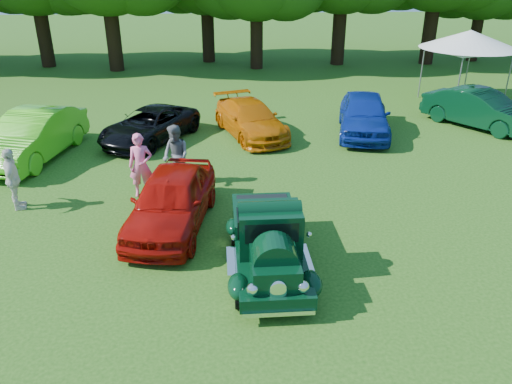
{
  "coord_description": "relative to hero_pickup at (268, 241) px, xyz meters",
  "views": [
    {
      "loc": [
        -0.78,
        -10.61,
        6.61
      ],
      "look_at": [
        0.11,
        1.11,
        1.1
      ],
      "focal_mm": 35.0,
      "sensor_mm": 36.0,
      "label": 1
    }
  ],
  "objects": [
    {
      "name": "back_car_black",
      "position": [
        -3.79,
        9.32,
        -0.07
      ],
      "size": [
        4.18,
        5.1,
        1.29
      ],
      "primitive_type": "imported",
      "rotation": [
        0.0,
        0.0,
        -0.52
      ],
      "color": "black",
      "rests_on": "ground"
    },
    {
      "name": "back_car_orange",
      "position": [
        0.22,
        9.73,
        -0.03
      ],
      "size": [
        3.28,
        5.12,
        1.38
      ],
      "primitive_type": "imported",
      "rotation": [
        0.0,
        0.0,
        0.31
      ],
      "color": "#BD5D06",
      "rests_on": "ground"
    },
    {
      "name": "back_car_green",
      "position": [
        10.08,
        10.13,
        0.08
      ],
      "size": [
        4.1,
        4.96,
        1.59
      ],
      "primitive_type": "imported",
      "rotation": [
        0.0,
        0.0,
        0.59
      ],
      "color": "black",
      "rests_on": "ground"
    },
    {
      "name": "back_car_lime",
      "position": [
        -7.72,
        7.72,
        0.13
      ],
      "size": [
        2.86,
        5.43,
        1.7
      ],
      "primitive_type": "imported",
      "rotation": [
        0.0,
        0.0,
        -0.21
      ],
      "color": "#4ACE1B",
      "rests_on": "ground"
    },
    {
      "name": "spectator_white",
      "position": [
        -6.96,
        3.6,
        0.2
      ],
      "size": [
        0.73,
        1.16,
        1.84
      ],
      "primitive_type": "imported",
      "rotation": [
        0.0,
        0.0,
        1.85
      ],
      "color": "silver",
      "rests_on": "ground"
    },
    {
      "name": "hero_pickup",
      "position": [
        0.0,
        0.0,
        0.0
      ],
      "size": [
        1.97,
        4.24,
        1.66
      ],
      "color": "black",
      "rests_on": "ground"
    },
    {
      "name": "spectator_grey",
      "position": [
        -2.44,
        4.97,
        0.26
      ],
      "size": [
        1.18,
        1.21,
        1.96
      ],
      "primitive_type": "imported",
      "rotation": [
        0.0,
        0.0,
        -0.89
      ],
      "color": "slate",
      "rests_on": "ground"
    },
    {
      "name": "ground",
      "position": [
        -0.26,
        0.74,
        -0.72
      ],
      "size": [
        120.0,
        120.0,
        0.0
      ],
      "primitive_type": "plane",
      "color": "#1D4A11",
      "rests_on": "ground"
    },
    {
      "name": "canopy_tent",
      "position": [
        11.16,
        14.21,
        2.33
      ],
      "size": [
        5.68,
        5.68,
        3.51
      ],
      "rotation": [
        0.0,
        0.0,
        0.25
      ],
      "color": "silver",
      "rests_on": "ground"
    },
    {
      "name": "back_car_blue",
      "position": [
        4.88,
        9.57,
        0.12
      ],
      "size": [
        3.02,
        5.21,
        1.67
      ],
      "primitive_type": "imported",
      "rotation": [
        0.0,
        0.0,
        -0.23
      ],
      "color": "navy",
      "rests_on": "ground"
    },
    {
      "name": "spectator_pink",
      "position": [
        -3.44,
        4.24,
        0.27
      ],
      "size": [
        0.74,
        0.51,
        1.97
      ],
      "primitive_type": "imported",
      "rotation": [
        0.0,
        0.0,
        0.06
      ],
      "color": "pink",
      "rests_on": "ground"
    },
    {
      "name": "red_convertible",
      "position": [
        -2.38,
        2.2,
        0.06
      ],
      "size": [
        2.61,
        4.82,
        1.56
      ],
      "primitive_type": "imported",
      "rotation": [
        0.0,
        0.0,
        -0.17
      ],
      "color": "#9A0C06",
      "rests_on": "ground"
    }
  ]
}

